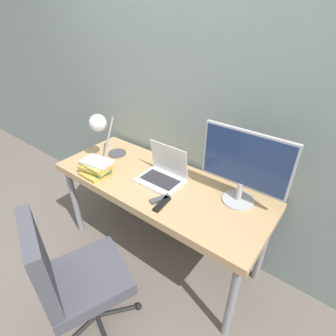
% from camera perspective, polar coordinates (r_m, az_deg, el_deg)
% --- Properties ---
extents(ground_plane, '(12.00, 12.00, 0.00)m').
position_cam_1_polar(ground_plane, '(2.30, -7.19, -22.36)').
color(ground_plane, '#70665B').
extents(wall_back, '(8.00, 0.05, 2.60)m').
position_cam_1_polar(wall_back, '(1.97, 4.97, 15.38)').
color(wall_back, gray).
rests_on(wall_back, ground_plane).
extents(desk, '(1.66, 0.64, 0.76)m').
position_cam_1_polar(desk, '(1.97, -2.08, -4.59)').
color(desk, tan).
rests_on(desk, ground_plane).
extents(laptop, '(0.32, 0.25, 0.26)m').
position_cam_1_polar(laptop, '(1.92, -1.09, -1.19)').
color(laptop, silver).
rests_on(laptop, desk).
extents(monitor, '(0.56, 0.21, 0.50)m').
position_cam_1_polar(monitor, '(1.66, 16.34, 0.80)').
color(monitor, '#B7B7BC').
rests_on(monitor, desk).
extents(desk_lamp, '(0.15, 0.29, 0.41)m').
position_cam_1_polar(desk_lamp, '(2.11, -14.37, 8.48)').
color(desk_lamp, '#4C4C51').
rests_on(desk_lamp, desk).
extents(office_chair, '(0.60, 0.61, 0.97)m').
position_cam_1_polar(office_chair, '(1.74, -20.41, -21.18)').
color(office_chair, black).
rests_on(office_chair, ground_plane).
extents(book_stack, '(0.25, 0.21, 0.11)m').
position_cam_1_polar(book_stack, '(2.05, -15.37, 0.07)').
color(book_stack, gold).
rests_on(book_stack, desk).
extents(tv_remote, '(0.06, 0.16, 0.02)m').
position_cam_1_polar(tv_remote, '(1.71, -1.33, -7.83)').
color(tv_remote, black).
rests_on(tv_remote, desk).
extents(media_remote, '(0.09, 0.14, 0.02)m').
position_cam_1_polar(media_remote, '(1.75, -1.73, -6.79)').
color(media_remote, '#4C4C51').
rests_on(media_remote, desk).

